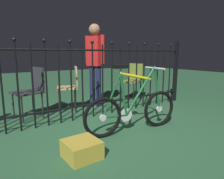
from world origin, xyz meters
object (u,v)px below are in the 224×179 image
(bicycle, at_px, (133,109))
(display_crate, at_px, (82,149))
(chair_charcoal, at_px, (32,88))
(chair_tan, at_px, (71,84))
(chair_olive, at_px, (133,78))
(person_visitor, at_px, (95,58))

(bicycle, height_order, display_crate, bicycle)
(display_crate, bearing_deg, chair_charcoal, 92.78)
(bicycle, xyz_separation_m, chair_tan, (-0.28, 1.45, 0.18))
(bicycle, bearing_deg, chair_tan, 100.85)
(chair_charcoal, bearing_deg, chair_tan, 1.83)
(chair_olive, xyz_separation_m, person_visitor, (-0.97, 0.04, 0.47))
(chair_tan, relative_size, person_visitor, 0.51)
(chair_olive, relative_size, display_crate, 2.45)
(chair_charcoal, bearing_deg, chair_olive, 1.35)
(chair_olive, height_order, person_visitor, person_visitor)
(chair_charcoal, height_order, chair_tan, chair_charcoal)
(chair_tan, distance_m, display_crate, 1.86)
(chair_charcoal, distance_m, person_visitor, 1.35)
(chair_charcoal, bearing_deg, bicycle, -55.53)
(chair_olive, relative_size, person_visitor, 0.51)
(bicycle, distance_m, chair_olive, 1.95)
(person_visitor, relative_size, display_crate, 4.78)
(display_crate, bearing_deg, chair_olive, 38.83)
(chair_charcoal, bearing_deg, person_visitor, 4.28)
(bicycle, relative_size, display_crate, 4.21)
(chair_charcoal, relative_size, chair_tan, 1.02)
(chair_olive, bearing_deg, person_visitor, 177.51)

